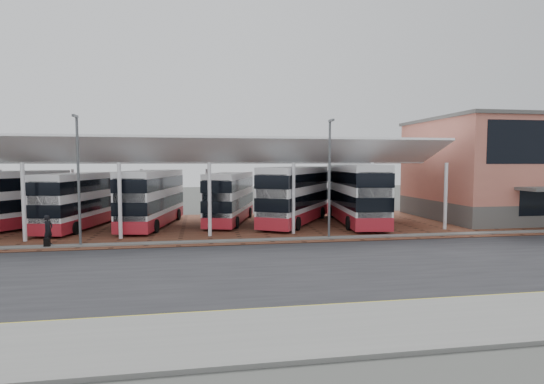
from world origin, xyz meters
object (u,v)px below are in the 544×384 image
(bus_2, at_px, (153,198))
(bus_5, at_px, (355,194))
(bus_1, at_px, (81,200))
(bus_3, at_px, (230,198))
(terminal, at_px, (521,168))
(bus_4, at_px, (296,195))
(pedestrian, at_px, (48,230))

(bus_2, xyz_separation_m, bus_5, (16.82, -1.25, 0.23))
(bus_1, distance_m, bus_3, 11.86)
(terminal, relative_size, bus_3, 1.73)
(terminal, xyz_separation_m, bus_2, (-33.47, 0.24, -2.36))
(bus_5, bearing_deg, bus_3, 175.23)
(bus_3, distance_m, bus_4, 5.66)
(bus_5, relative_size, pedestrian, 6.59)
(bus_2, height_order, bus_5, bus_5)
(bus_3, distance_m, pedestrian, 14.51)
(bus_3, height_order, pedestrian, bus_3)
(terminal, xyz_separation_m, bus_4, (-21.65, -0.28, -2.22))
(bus_3, bearing_deg, bus_5, 3.69)
(bus_1, relative_size, bus_4, 0.95)
(bus_3, bearing_deg, pedestrian, -130.21)
(bus_5, bearing_deg, bus_1, -176.06)
(terminal, height_order, pedestrian, terminal)
(bus_1, bearing_deg, bus_2, 12.14)
(bus_1, relative_size, bus_2, 0.96)
(bus_1, relative_size, bus_5, 0.87)
(bus_3, bearing_deg, bus_4, 0.42)
(bus_1, height_order, bus_2, bus_2)
(bus_4, xyz_separation_m, pedestrian, (-17.43, -6.63, -1.44))
(pedestrian, bearing_deg, bus_2, -17.16)
(bus_4, bearing_deg, bus_3, -164.38)
(bus_2, bearing_deg, bus_1, -169.70)
(bus_2, distance_m, pedestrian, 9.18)
(bus_1, height_order, pedestrian, bus_1)
(bus_1, distance_m, pedestrian, 7.28)
(terminal, height_order, bus_2, terminal)
(terminal, distance_m, bus_1, 39.01)
(terminal, bearing_deg, bus_3, 177.45)
(bus_2, bearing_deg, bus_5, 6.19)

